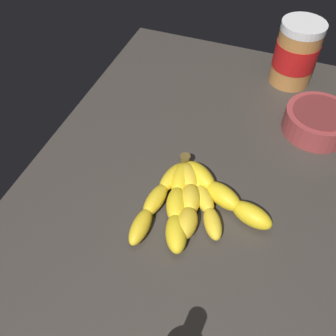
% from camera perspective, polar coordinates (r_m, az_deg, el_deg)
% --- Properties ---
extents(ground_plane, '(0.95, 0.64, 0.04)m').
position_cam_1_polar(ground_plane, '(0.75, 4.24, -2.30)').
color(ground_plane, '#38332D').
extents(banana_bunch, '(0.21, 0.23, 0.04)m').
position_cam_1_polar(banana_bunch, '(0.68, 3.61, -4.68)').
color(banana_bunch, yellow).
rests_on(banana_bunch, ground_plane).
extents(peanut_butter_jar, '(0.10, 0.10, 0.15)m').
position_cam_1_polar(peanut_butter_jar, '(0.96, 18.73, 16.03)').
color(peanut_butter_jar, '#B27238').
rests_on(peanut_butter_jar, ground_plane).
extents(small_bowl, '(0.14, 0.14, 0.05)m').
position_cam_1_polar(small_bowl, '(0.86, 21.62, 6.60)').
color(small_bowl, '#993838').
rests_on(small_bowl, ground_plane).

